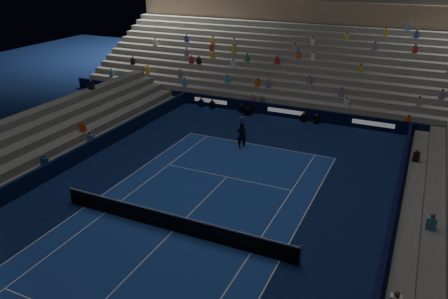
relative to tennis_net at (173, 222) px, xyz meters
name	(u,v)px	position (x,y,z in m)	size (l,w,h in m)	color
ground	(173,231)	(0.00, 0.00, -0.50)	(90.00, 90.00, 0.00)	#0B1945
court_surface	(173,231)	(0.00, 0.00, -0.50)	(10.97, 23.77, 0.01)	#1A3D94
sponsor_barrier_far	(286,111)	(0.00, 18.50, 0.00)	(44.00, 0.25, 1.00)	black
sponsor_barrier_east	(380,278)	(9.70, 0.00, 0.00)	(0.25, 37.00, 1.00)	black
sponsor_barrier_west	(26,183)	(-9.70, 0.00, 0.00)	(0.25, 37.00, 1.00)	black
grandstand_main	(317,56)	(0.00, 27.90, 2.87)	(44.00, 15.20, 11.20)	slate
tennis_net	(173,222)	(0.00, 0.00, 0.00)	(12.90, 0.10, 1.10)	#B2B2B7
tennis_player	(242,135)	(-0.90, 10.89, 0.46)	(0.70, 0.46, 1.92)	black
broadcast_camera	(248,111)	(-3.09, 17.70, -0.17)	(0.62, 1.02, 0.66)	black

